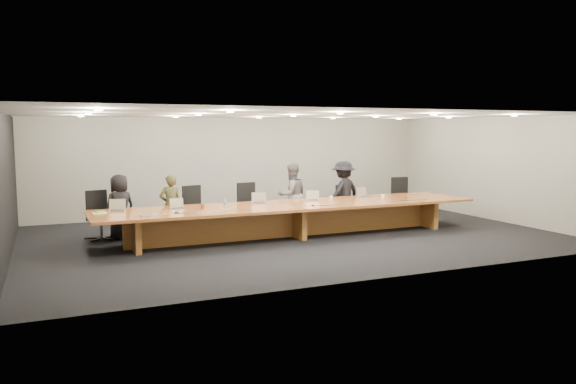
# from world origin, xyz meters

# --- Properties ---
(ground) EXTENTS (12.00, 12.00, 0.00)m
(ground) POSITION_xyz_m (0.00, 0.00, 0.00)
(ground) COLOR black
(ground) RESTS_ON ground
(back_wall) EXTENTS (12.00, 0.02, 2.80)m
(back_wall) POSITION_xyz_m (0.00, 4.00, 1.40)
(back_wall) COLOR #B4AFA4
(back_wall) RESTS_ON ground
(left_wall_panel) EXTENTS (0.08, 7.84, 2.74)m
(left_wall_panel) POSITION_xyz_m (-5.94, 0.00, 1.37)
(left_wall_panel) COLOR black
(left_wall_panel) RESTS_ON ground
(conference_table) EXTENTS (9.00, 1.80, 0.75)m
(conference_table) POSITION_xyz_m (0.00, 0.00, 0.52)
(conference_table) COLOR brown
(conference_table) RESTS_ON ground
(chair_far_left) EXTENTS (0.71, 0.71, 1.13)m
(chair_far_left) POSITION_xyz_m (-4.13, 1.29, 0.57)
(chair_far_left) COLOR black
(chair_far_left) RESTS_ON ground
(chair_left) EXTENTS (0.73, 0.73, 1.16)m
(chair_left) POSITION_xyz_m (-1.96, 1.21, 0.58)
(chair_left) COLOR black
(chair_left) RESTS_ON ground
(chair_mid_left) EXTENTS (0.70, 0.70, 1.18)m
(chair_mid_left) POSITION_xyz_m (-0.62, 1.16, 0.59)
(chair_mid_left) COLOR black
(chair_mid_left) RESTS_ON ground
(chair_mid_right) EXTENTS (0.64, 0.64, 1.04)m
(chair_mid_right) POSITION_xyz_m (0.79, 1.29, 0.52)
(chair_mid_right) COLOR black
(chair_mid_right) RESTS_ON ground
(chair_right) EXTENTS (0.62, 0.62, 1.02)m
(chair_right) POSITION_xyz_m (2.12, 1.23, 0.51)
(chair_right) COLOR black
(chair_right) RESTS_ON ground
(chair_far_right) EXTENTS (0.68, 0.68, 1.17)m
(chair_far_right) POSITION_xyz_m (3.85, 1.15, 0.58)
(chair_far_right) COLOR black
(chair_far_right) RESTS_ON ground
(person_a) EXTENTS (0.84, 0.70, 1.47)m
(person_a) POSITION_xyz_m (-3.71, 1.27, 0.73)
(person_a) COLOR black
(person_a) RESTS_ON ground
(person_b) EXTENTS (0.56, 0.40, 1.43)m
(person_b) POSITION_xyz_m (-2.59, 1.14, 0.72)
(person_b) COLOR #37381E
(person_b) RESTS_ON ground
(person_c) EXTENTS (0.89, 0.74, 1.62)m
(person_c) POSITION_xyz_m (0.50, 1.21, 0.81)
(person_c) COLOR #575659
(person_c) RESTS_ON ground
(person_d) EXTENTS (1.21, 0.93, 1.64)m
(person_d) POSITION_xyz_m (1.96, 1.14, 0.82)
(person_d) COLOR black
(person_d) RESTS_ON ground
(laptop_a) EXTENTS (0.38, 0.31, 0.26)m
(laptop_a) POSITION_xyz_m (-3.88, 0.40, 0.88)
(laptop_a) COLOR tan
(laptop_a) RESTS_ON conference_table
(laptop_b) EXTENTS (0.31, 0.23, 0.23)m
(laptop_b) POSITION_xyz_m (-2.62, 0.27, 0.87)
(laptop_b) COLOR #B6AB8B
(laptop_b) RESTS_ON conference_table
(laptop_c) EXTENTS (0.39, 0.33, 0.27)m
(laptop_c) POSITION_xyz_m (-0.69, 0.38, 0.88)
(laptop_c) COLOR #B8A38C
(laptop_c) RESTS_ON conference_table
(laptop_d) EXTENTS (0.38, 0.33, 0.25)m
(laptop_d) POSITION_xyz_m (0.70, 0.39, 0.87)
(laptop_d) COLOR #C2B194
(laptop_d) RESTS_ON conference_table
(laptop_e) EXTENTS (0.41, 0.35, 0.27)m
(laptop_e) POSITION_xyz_m (2.18, 0.41, 0.89)
(laptop_e) COLOR #BAA78E
(laptop_e) RESTS_ON conference_table
(water_bottle) EXTENTS (0.07, 0.07, 0.19)m
(water_bottle) POSITION_xyz_m (-1.62, 0.06, 0.85)
(water_bottle) COLOR #A8B8B3
(water_bottle) RESTS_ON conference_table
(amber_mug) EXTENTS (0.08, 0.08, 0.10)m
(amber_mug) POSITION_xyz_m (-2.11, 0.10, 0.80)
(amber_mug) COLOR brown
(amber_mug) RESTS_ON conference_table
(paper_cup_near) EXTENTS (0.11, 0.11, 0.09)m
(paper_cup_near) POSITION_xyz_m (1.18, 0.36, 0.80)
(paper_cup_near) COLOR white
(paper_cup_near) RESTS_ON conference_table
(paper_cup_far) EXTENTS (0.11, 0.11, 0.10)m
(paper_cup_far) POSITION_xyz_m (2.50, 0.09, 0.80)
(paper_cup_far) COLOR white
(paper_cup_far) RESTS_ON conference_table
(notepad) EXTENTS (0.29, 0.24, 0.02)m
(notepad) POSITION_xyz_m (-4.24, 0.26, 0.76)
(notepad) COLOR silver
(notepad) RESTS_ON conference_table
(lime_gadget) EXTENTS (0.20, 0.16, 0.03)m
(lime_gadget) POSITION_xyz_m (-4.23, 0.27, 0.78)
(lime_gadget) COLOR #5DBB32
(lime_gadget) RESTS_ON notepad
(av_box) EXTENTS (0.20, 0.16, 0.03)m
(av_box) POSITION_xyz_m (-3.43, -0.52, 0.76)
(av_box) COLOR #B5B5BA
(av_box) RESTS_ON conference_table
(mic_left) EXTENTS (0.17, 0.17, 0.03)m
(mic_left) POSITION_xyz_m (-2.78, -0.35, 0.77)
(mic_left) COLOR black
(mic_left) RESTS_ON conference_table
(mic_center) EXTENTS (0.14, 0.14, 0.03)m
(mic_center) POSITION_xyz_m (0.28, -0.47, 0.76)
(mic_center) COLOR black
(mic_center) RESTS_ON conference_table
(mic_right) EXTENTS (0.11, 0.11, 0.03)m
(mic_right) POSITION_xyz_m (2.66, -0.49, 0.76)
(mic_right) COLOR black
(mic_right) RESTS_ON conference_table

